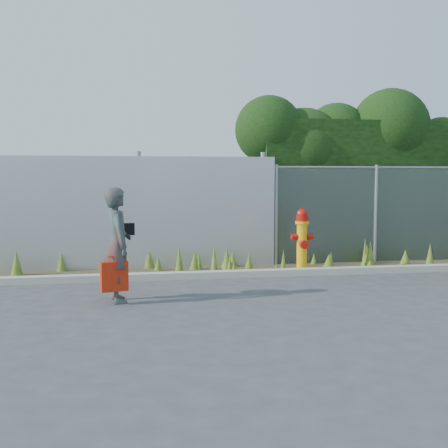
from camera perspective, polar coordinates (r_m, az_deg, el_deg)
ground at (r=8.42m, az=3.67°, el=-7.56°), size 80.00×80.00×0.00m
curb at (r=10.14m, az=1.29°, el=-5.09°), size 16.00×0.22×0.12m
weed_strip at (r=10.80m, az=1.48°, el=-4.06°), size 16.00×1.31×0.55m
corrugated_fence at (r=11.11m, az=-16.62°, el=1.00°), size 8.50×0.21×2.30m
chainlink_fence at (r=12.64m, az=19.46°, el=1.04°), size 6.50×0.07×2.05m
hedge at (r=13.51m, az=17.50°, el=5.42°), size 7.83×2.08×3.77m
fire_hydrant at (r=10.73m, az=7.93°, el=-1.69°), size 0.41×0.37×1.23m
woman at (r=8.22m, az=-10.77°, el=-2.08°), size 0.50×0.67×1.66m
red_tote_bag at (r=8.11m, az=-11.10°, el=-5.23°), size 0.38×0.14×0.50m
black_shoulder_bag at (r=8.43m, az=-9.89°, el=-0.51°), size 0.24×0.10×0.18m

